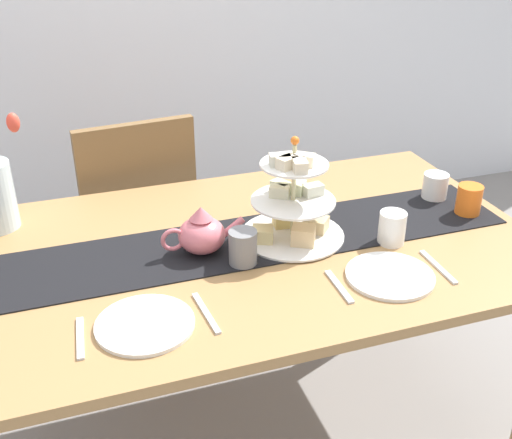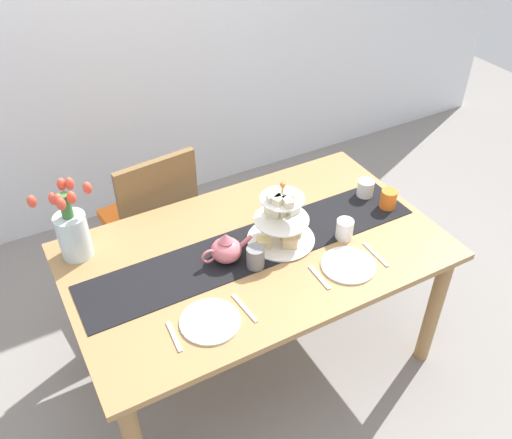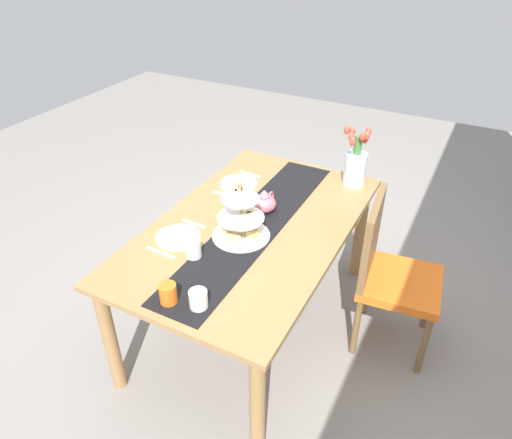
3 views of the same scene
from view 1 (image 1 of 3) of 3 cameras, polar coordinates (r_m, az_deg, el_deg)
The scene contains 16 objects.
ground_plane at distance 2.22m, azimuth -0.38°, elevation -18.56°, with size 8.00×8.00×0.00m, color gray.
dining_table at distance 1.82m, azimuth -0.44°, elevation -4.85°, with size 1.62×0.97×0.72m.
chair_left at distance 2.45m, azimuth -10.99°, elevation 0.37°, with size 0.46×0.46×0.91m.
table_runner at distance 1.78m, azimuth -0.61°, elevation -1.96°, with size 1.54×0.29×0.00m, color black.
tiered_cake_stand at distance 1.76m, azimuth 3.41°, elevation 1.16°, with size 0.30×0.30×0.30m.
teapot at distance 1.71m, azimuth -5.00°, elevation -1.28°, with size 0.24×0.13×0.14m.
cream_jug at distance 2.10m, azimuth 16.03°, elevation 2.93°, with size 0.08×0.08×0.09m, color white.
dinner_plate_left at distance 1.48m, azimuth -10.10°, elevation -9.39°, with size 0.23×0.23×0.01m, color white.
fork_left at distance 1.47m, azimuth -15.74°, elevation -10.35°, with size 0.02×0.15×0.01m, color silver.
knife_left at distance 1.50m, azimuth -4.58°, elevation -8.49°, with size 0.01×0.17×0.01m, color silver.
dinner_plate_right at distance 1.66m, azimuth 12.12°, elevation -5.03°, with size 0.23×0.23×0.01m, color white.
fork_right at distance 1.60m, azimuth 7.58°, elevation -6.07°, with size 0.02×0.15×0.01m, color silver.
knife_right at distance 1.73m, azimuth 16.28°, elevation -4.16°, with size 0.01×0.17×0.01m, color silver.
mug_grey at distance 1.65m, azimuth -1.21°, elevation -2.54°, with size 0.08×0.08×0.10m, color slate.
mug_white_text at distance 1.80m, azimuth 12.31°, elevation -0.75°, with size 0.08×0.08×0.10m, color white.
mug_orange at distance 2.02m, azimuth 18.85°, elevation 1.69°, with size 0.08×0.08×0.10m, color orange.
Camera 1 is at (-0.48, -1.46, 1.61)m, focal length 43.83 mm.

